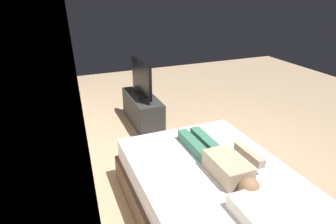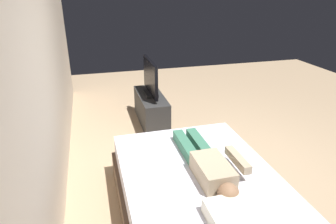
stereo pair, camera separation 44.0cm
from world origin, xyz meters
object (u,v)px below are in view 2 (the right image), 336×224
object	(u,v)px
remote	(239,156)
tv_stand	(151,109)
pillow	(235,222)
tv	(150,79)
person	(209,164)
bed	(199,198)

from	to	relation	value
remote	tv_stand	distance (m)	2.25
pillow	tv	xyz separation A→B (m)	(3.06, -0.02, 0.18)
person	remote	distance (m)	0.44
pillow	remote	size ratio (longest dim) A/B	3.20
tv_stand	tv	distance (m)	0.53
bed	remote	bearing A→B (deg)	-70.04
pillow	person	bearing A→B (deg)	-7.10
bed	pillow	size ratio (longest dim) A/B	4.25
bed	tv_stand	bearing A→B (deg)	-0.55
bed	person	distance (m)	0.37
tv	bed	bearing A→B (deg)	179.45
pillow	tv	size ratio (longest dim) A/B	0.55
person	remote	world-z (taller)	person
tv	remote	bearing A→B (deg)	-167.74
pillow	remote	xyz separation A→B (m)	(0.88, -0.50, -0.05)
pillow	remote	world-z (taller)	pillow
person	pillow	bearing A→B (deg)	172.90
bed	tv	world-z (taller)	tv
person	remote	xyz separation A→B (m)	(0.15, -0.40, -0.07)
tv	person	bearing A→B (deg)	-178.32
bed	remote	xyz separation A→B (m)	(0.18, -0.50, 0.29)
pillow	tv_stand	distance (m)	3.08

